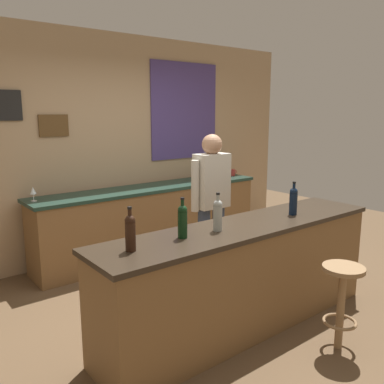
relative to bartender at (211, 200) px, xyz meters
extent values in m
plane|color=brown|center=(-0.36, -0.44, -0.94)|extent=(10.00, 10.00, 0.00)
cube|color=tan|center=(-0.36, 1.59, 0.46)|extent=(6.00, 0.06, 2.80)
cube|color=black|center=(-1.56, 1.55, 0.97)|extent=(0.33, 0.02, 0.32)
cube|color=brown|center=(-1.06, 1.55, 0.75)|extent=(0.34, 0.02, 0.25)
cube|color=#4C3D7F|center=(0.83, 1.55, 0.91)|extent=(1.13, 0.02, 1.34)
cube|color=brown|center=(-0.36, -0.84, -0.50)|extent=(2.69, 0.57, 0.88)
cube|color=#2D2319|center=(-0.36, -0.84, -0.04)|extent=(2.75, 0.60, 0.04)
cube|color=brown|center=(0.04, 1.21, -0.51)|extent=(3.09, 0.53, 0.86)
cube|color=#1E382D|center=(0.04, 1.21, -0.06)|extent=(3.15, 0.56, 0.04)
cylinder|color=#384766|center=(0.10, 0.00, -0.51)|extent=(0.13, 0.13, 0.86)
cylinder|color=#384766|center=(-0.10, 0.00, -0.51)|extent=(0.13, 0.13, 0.86)
cube|color=beige|center=(0.00, 0.00, 0.20)|extent=(0.36, 0.20, 0.56)
sphere|color=#A87A5B|center=(0.00, 0.00, 0.58)|extent=(0.21, 0.21, 0.21)
cylinder|color=beige|center=(0.22, 0.00, 0.17)|extent=(0.08, 0.08, 0.52)
cylinder|color=beige|center=(-0.22, 0.00, 0.17)|extent=(0.08, 0.08, 0.52)
cylinder|color=olive|center=(0.00, -1.54, -0.61)|extent=(0.06, 0.06, 0.65)
torus|color=olive|center=(0.00, -1.54, -0.72)|extent=(0.26, 0.26, 0.02)
cylinder|color=olive|center=(0.00, -1.54, -0.27)|extent=(0.32, 0.32, 0.03)
cylinder|color=black|center=(-1.43, -0.82, 0.08)|extent=(0.07, 0.07, 0.20)
sphere|color=black|center=(-1.43, -0.82, 0.20)|extent=(0.07, 0.07, 0.07)
cylinder|color=black|center=(-1.43, -0.82, 0.23)|extent=(0.03, 0.03, 0.09)
cylinder|color=black|center=(-1.43, -0.82, 0.28)|extent=(0.03, 0.03, 0.02)
cylinder|color=black|center=(-0.98, -0.81, 0.08)|extent=(0.07, 0.07, 0.20)
sphere|color=black|center=(-0.98, -0.81, 0.20)|extent=(0.07, 0.07, 0.07)
cylinder|color=black|center=(-0.98, -0.81, 0.23)|extent=(0.03, 0.03, 0.09)
cylinder|color=black|center=(-0.98, -0.81, 0.28)|extent=(0.03, 0.03, 0.02)
cylinder|color=#999E99|center=(-0.66, -0.83, 0.08)|extent=(0.07, 0.07, 0.20)
sphere|color=#999E99|center=(-0.66, -0.83, 0.20)|extent=(0.07, 0.07, 0.07)
cylinder|color=#999E99|center=(-0.66, -0.83, 0.23)|extent=(0.03, 0.03, 0.09)
cylinder|color=black|center=(-0.66, -0.83, 0.28)|extent=(0.03, 0.03, 0.02)
cylinder|color=black|center=(0.22, -0.87, 0.08)|extent=(0.07, 0.07, 0.20)
sphere|color=black|center=(0.22, -0.87, 0.20)|extent=(0.07, 0.07, 0.07)
cylinder|color=black|center=(0.22, -0.87, 0.23)|extent=(0.03, 0.03, 0.09)
cylinder|color=black|center=(0.22, -0.87, 0.28)|extent=(0.03, 0.03, 0.02)
cylinder|color=silver|center=(-1.43, 1.26, -0.03)|extent=(0.06, 0.06, 0.00)
cylinder|color=silver|center=(-1.43, 1.26, 0.01)|extent=(0.01, 0.01, 0.07)
cone|color=silver|center=(-1.43, 1.26, 0.08)|extent=(0.07, 0.07, 0.08)
cylinder|color=silver|center=(0.72, 1.17, -0.03)|extent=(0.06, 0.06, 0.00)
cylinder|color=silver|center=(0.72, 1.17, 0.01)|extent=(0.01, 0.01, 0.07)
cone|color=silver|center=(0.72, 1.17, 0.08)|extent=(0.07, 0.07, 0.08)
cylinder|color=#B2332D|center=(1.49, 1.23, 0.01)|extent=(0.08, 0.08, 0.09)
torus|color=#B2332D|center=(1.54, 1.23, 0.02)|extent=(0.06, 0.01, 0.06)
camera|label=1|loc=(-2.73, -3.13, 0.91)|focal=38.07mm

